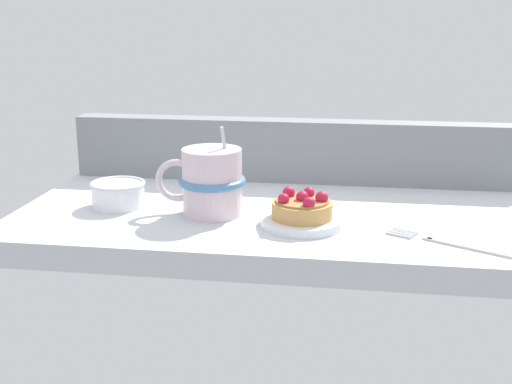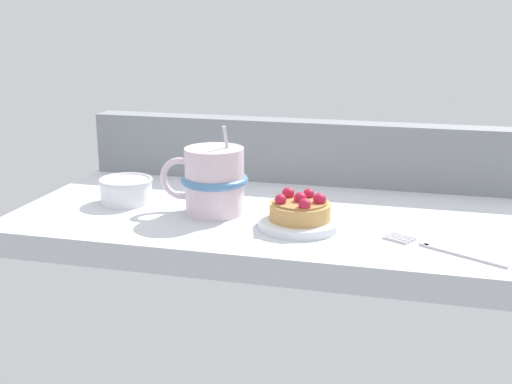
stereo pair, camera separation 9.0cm
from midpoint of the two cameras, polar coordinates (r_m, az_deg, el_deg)
The scene contains 7 objects.
ground_plane at distance 96.05cm, azimuth -0.27°, elevation -2.56°, with size 76.86×38.49×3.56cm, color silver.
window_rail_back at distance 110.39cm, azimuth 1.08°, elevation 3.60°, with size 75.32×4.70×10.39cm, color gray.
dessert_plate at distance 88.15cm, azimuth 1.11°, elevation -2.67°, with size 11.22×11.22×1.16cm.
raspberry_tart at distance 87.52cm, azimuth 1.13°, elevation -1.38°, with size 8.18×8.18×3.79cm.
coffee_mug at distance 92.64cm, azimuth -6.75°, elevation 0.87°, with size 13.07×9.61×12.71cm.
dessert_fork at distance 83.74cm, azimuth 13.32°, elevation -4.28°, with size 14.70×8.98×0.60cm.
sugar_bowl at distance 99.50cm, azimuth -14.48°, elevation -0.14°, with size 8.13×8.13×3.76cm.
Camera 1 is at (9.64, -91.04, 28.26)cm, focal length 45.90 mm.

